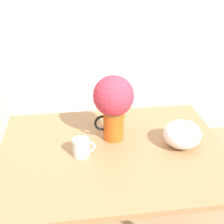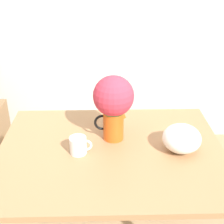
{
  "view_description": "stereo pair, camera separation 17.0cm",
  "coord_description": "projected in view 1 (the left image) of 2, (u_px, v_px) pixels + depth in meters",
  "views": [
    {
      "loc": [
        -0.07,
        -1.14,
        1.74
      ],
      "look_at": [
        0.14,
        0.36,
        0.95
      ],
      "focal_mm": 50.0,
      "sensor_mm": 36.0,
      "label": 1
    },
    {
      "loc": [
        0.1,
        -1.15,
        1.74
      ],
      "look_at": [
        0.14,
        0.36,
        0.95
      ],
      "focal_mm": 50.0,
      "sensor_mm": 36.0,
      "label": 2
    }
  ],
  "objects": [
    {
      "name": "flower_vase",
      "position": [
        113.0,
        102.0,
        1.68
      ],
      "size": [
        0.22,
        0.22,
        0.38
      ],
      "color": "#E05619",
      "rests_on": "table"
    },
    {
      "name": "wall_back",
      "position": [
        75.0,
        8.0,
        2.68
      ],
      "size": [
        8.0,
        0.05,
        2.6
      ],
      "color": "silver",
      "rests_on": "ground_plane"
    },
    {
      "name": "coffee_mug",
      "position": [
        82.0,
        147.0,
        1.61
      ],
      "size": [
        0.12,
        0.09,
        0.09
      ],
      "color": "white",
      "rests_on": "table"
    },
    {
      "name": "table",
      "position": [
        113.0,
        166.0,
        1.73
      ],
      "size": [
        1.22,
        0.95,
        0.78
      ],
      "color": "#A3754C",
      "rests_on": "ground_plane"
    },
    {
      "name": "white_bowl",
      "position": [
        182.0,
        134.0,
        1.68
      ],
      "size": [
        0.2,
        0.2,
        0.15
      ],
      "color": "white",
      "rests_on": "table"
    }
  ]
}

